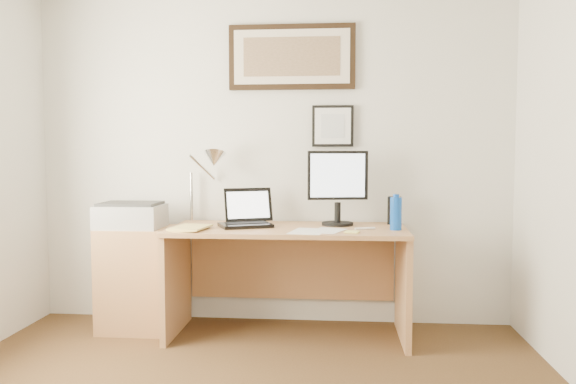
# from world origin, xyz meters

# --- Properties ---
(wall_back) EXTENTS (3.50, 0.02, 2.50)m
(wall_back) POSITION_xyz_m (0.00, 2.00, 1.25)
(wall_back) COLOR silver
(wall_back) RESTS_ON ground
(side_cabinet) EXTENTS (0.50, 0.40, 0.73)m
(side_cabinet) POSITION_xyz_m (-0.92, 1.68, 0.36)
(side_cabinet) COLOR #A77246
(side_cabinet) RESTS_ON floor
(water_bottle) EXTENTS (0.08, 0.08, 0.22)m
(water_bottle) POSITION_xyz_m (0.87, 1.57, 0.86)
(water_bottle) COLOR #0D46B3
(water_bottle) RESTS_ON desk
(bottle_cap) EXTENTS (0.04, 0.04, 0.02)m
(bottle_cap) POSITION_xyz_m (0.87, 1.57, 0.98)
(bottle_cap) COLOR #0D46B3
(bottle_cap) RESTS_ON water_bottle
(speaker) EXTENTS (0.10, 0.09, 0.20)m
(speaker) POSITION_xyz_m (0.89, 1.87, 0.85)
(speaker) COLOR black
(speaker) RESTS_ON desk
(paper_sheet_a) EXTENTS (0.27, 0.34, 0.00)m
(paper_sheet_a) POSITION_xyz_m (0.30, 1.45, 0.75)
(paper_sheet_a) COLOR silver
(paper_sheet_a) RESTS_ON desk
(paper_sheet_b) EXTENTS (0.27, 0.32, 0.00)m
(paper_sheet_b) POSITION_xyz_m (0.42, 1.48, 0.75)
(paper_sheet_b) COLOR silver
(paper_sheet_b) RESTS_ON desk
(sticky_pad) EXTENTS (0.10, 0.10, 0.01)m
(sticky_pad) POSITION_xyz_m (0.58, 1.40, 0.76)
(sticky_pad) COLOR #FFF578
(sticky_pad) RESTS_ON desk
(marker_pen) EXTENTS (0.14, 0.06, 0.02)m
(marker_pen) POSITION_xyz_m (0.67, 1.56, 0.76)
(marker_pen) COLOR white
(marker_pen) RESTS_ON desk
(book) EXTENTS (0.25, 0.32, 0.02)m
(book) POSITION_xyz_m (-0.58, 1.48, 0.76)
(book) COLOR #DFC669
(book) RESTS_ON desk
(desk) EXTENTS (1.60, 0.70, 0.75)m
(desk) POSITION_xyz_m (0.15, 1.72, 0.51)
(desk) COLOR #A77246
(desk) RESTS_ON floor
(laptop) EXTENTS (0.41, 0.42, 0.26)m
(laptop) POSITION_xyz_m (-0.14, 1.68, 0.81)
(laptop) COLOR black
(laptop) RESTS_ON desk
(lcd_monitor) EXTENTS (0.42, 0.22, 0.52)m
(lcd_monitor) POSITION_xyz_m (0.49, 1.77, 1.04)
(lcd_monitor) COLOR black
(lcd_monitor) RESTS_ON desk
(printer) EXTENTS (0.44, 0.34, 0.18)m
(printer) POSITION_xyz_m (-0.96, 1.67, 0.82)
(printer) COLOR #9F9FA2
(printer) RESTS_ON side_cabinet
(desk_lamp) EXTENTS (0.29, 0.27, 0.53)m
(desk_lamp) POSITION_xyz_m (-0.41, 1.81, 1.19)
(desk_lamp) COLOR silver
(desk_lamp) RESTS_ON desk
(picture_large) EXTENTS (0.92, 0.04, 0.47)m
(picture_large) POSITION_xyz_m (0.15, 1.97, 1.95)
(picture_large) COLOR black
(picture_large) RESTS_ON wall_back
(picture_small) EXTENTS (0.30, 0.03, 0.30)m
(picture_small) POSITION_xyz_m (0.45, 1.97, 1.45)
(picture_small) COLOR black
(picture_small) RESTS_ON wall_back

